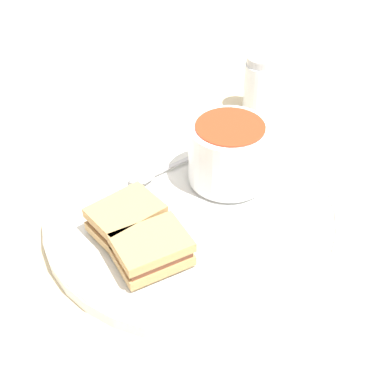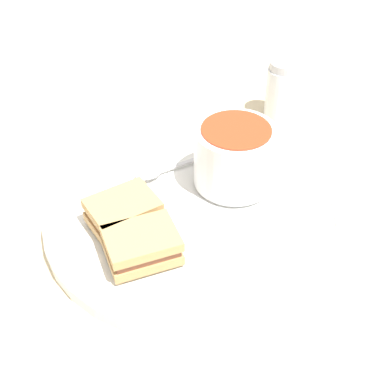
# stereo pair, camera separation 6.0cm
# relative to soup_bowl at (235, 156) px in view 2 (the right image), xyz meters

# --- Properties ---
(ground_plane) EXTENTS (2.40, 2.40, 0.00)m
(ground_plane) POSITION_rel_soup_bowl_xyz_m (0.02, 0.07, -0.06)
(ground_plane) COLOR beige
(plate) EXTENTS (0.34, 0.34, 0.02)m
(plate) POSITION_rel_soup_bowl_xyz_m (0.02, 0.07, -0.05)
(plate) COLOR white
(plate) RESTS_ON ground_plane
(soup_bowl) EXTENTS (0.10, 0.10, 0.08)m
(soup_bowl) POSITION_rel_soup_bowl_xyz_m (0.00, 0.00, 0.00)
(soup_bowl) COLOR white
(soup_bowl) RESTS_ON plate
(spoon) EXTENTS (0.07, 0.11, 0.01)m
(spoon) POSITION_rel_soup_bowl_xyz_m (0.09, 0.04, -0.03)
(spoon) COLOR silver
(spoon) RESTS_ON plate
(sandwich_half_near) EXTENTS (0.08, 0.09, 0.03)m
(sandwich_half_near) POSITION_rel_soup_bowl_xyz_m (0.06, 0.13, -0.02)
(sandwich_half_near) COLOR tan
(sandwich_half_near) RESTS_ON plate
(sandwich_half_far) EXTENTS (0.09, 0.09, 0.03)m
(sandwich_half_far) POSITION_rel_soup_bowl_xyz_m (0.02, 0.16, -0.02)
(sandwich_half_far) COLOR tan
(sandwich_half_far) RESTS_ON plate
(salt_shaker) EXTENTS (0.05, 0.05, 0.09)m
(salt_shaker) POSITION_rel_soup_bowl_xyz_m (0.03, -0.20, -0.02)
(salt_shaker) COLOR silver
(salt_shaker) RESTS_ON ground_plane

